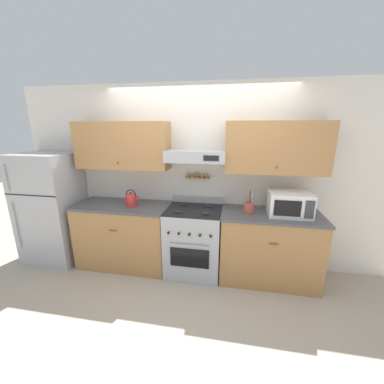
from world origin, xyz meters
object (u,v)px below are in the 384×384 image
object	(u,v)px
utensil_crock	(249,208)
refrigerator	(52,208)
stove_range	(194,241)
microwave	(289,204)
tea_kettle	(131,199)

from	to	relation	value
utensil_crock	refrigerator	bearing A→B (deg)	-179.88
stove_range	refrigerator	xyz separation A→B (m)	(-2.15, -0.02, 0.35)
stove_range	microwave	world-z (taller)	microwave
tea_kettle	microwave	bearing A→B (deg)	0.50
stove_range	refrigerator	bearing A→B (deg)	-179.51
stove_range	tea_kettle	xyz separation A→B (m)	(-0.87, -0.01, 0.55)
refrigerator	microwave	size ratio (longest dim) A/B	3.25
tea_kettle	microwave	world-z (taller)	microwave
stove_range	tea_kettle	distance (m)	1.03
stove_range	tea_kettle	world-z (taller)	tea_kettle
microwave	stove_range	bearing A→B (deg)	-179.75
refrigerator	microwave	xyz separation A→B (m)	(3.34, 0.02, 0.26)
stove_range	microwave	size ratio (longest dim) A/B	2.04
microwave	utensil_crock	world-z (taller)	microwave
tea_kettle	microwave	size ratio (longest dim) A/B	0.47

